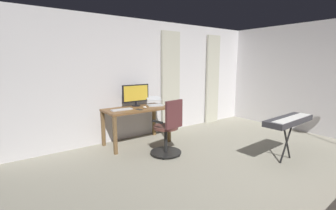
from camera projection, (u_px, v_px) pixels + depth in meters
The scene contains 12 objects.
ground_plane at pixel (270, 186), 3.21m from camera, with size 8.06×8.06×0.00m, color gray.
back_room_partition at pixel (149, 79), 5.40m from camera, with size 6.20×0.10×2.55m, color silver.
curtain_left_panel at pixel (212, 80), 6.48m from camera, with size 0.44×0.06×2.35m, color #B9B7A3.
curtain_right_panel at pixel (171, 82), 5.65m from camera, with size 0.51×0.06×2.35m, color #B9B7A3.
desk at pixel (137, 113), 4.79m from camera, with size 1.28×0.65×0.74m.
office_chair at pixel (168, 130), 4.20m from camera, with size 0.56×0.56×1.01m.
computer_monitor at pixel (136, 94), 4.96m from camera, with size 0.60×0.18×0.45m.
computer_keyboard at pixel (122, 110), 4.55m from camera, with size 0.41×0.12×0.02m, color #B7BCC1.
laptop at pixel (154, 103), 5.06m from camera, with size 0.40×0.43×0.17m.
computer_mouse at pixel (145, 107), 4.76m from camera, with size 0.06×0.10×0.04m, color white.
cell_phone_face_up at pixel (139, 109), 4.60m from camera, with size 0.07×0.14×0.01m, color #333338.
piano_keyboard at pixel (289, 121), 3.93m from camera, with size 1.13×0.38×0.76m.
Camera 1 is at (2.86, 1.58, 1.64)m, focal length 25.52 mm.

